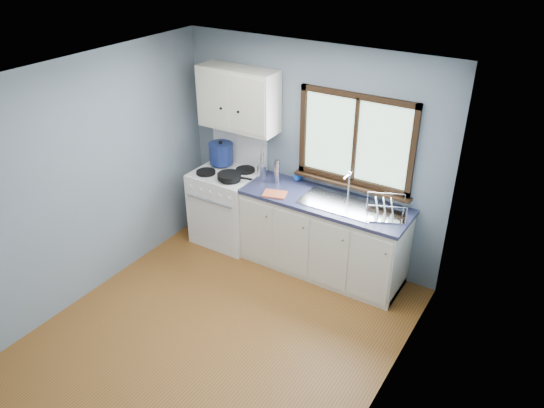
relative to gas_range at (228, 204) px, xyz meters
The scene contains 19 objects.
floor 1.82m from the gas_range, 57.18° to the right, with size 3.20×3.60×0.02m, color brown.
ceiling 2.67m from the gas_range, 57.18° to the right, with size 3.20×3.60×0.02m, color white.
wall_back 1.26m from the gas_range, 19.54° to the left, with size 3.20×0.02×2.50m, color slate.
wall_front 3.50m from the gas_range, 73.86° to the right, with size 3.20×0.02×2.50m, color slate.
wall_left 1.78m from the gas_range, 114.14° to the right, with size 0.02×3.60×2.50m, color slate.
wall_right 3.05m from the gas_range, 29.91° to the right, with size 0.02×3.60×2.50m, color slate.
gas_range is the anchor object (origin of this frame).
base_cabinets 1.31m from the gas_range, ahead, with size 1.85×0.60×0.88m.
countertop 1.37m from the gas_range, ahead, with size 1.89×0.64×0.04m, color #1F223D.
sink 1.53m from the gas_range, ahead, with size 0.84×0.46×0.44m.
window 1.81m from the gas_range, 11.37° to the left, with size 1.36×0.10×1.03m.
upper_cabinets 1.32m from the gas_range, 56.70° to the left, with size 0.95×0.35×0.70m.
skillet 0.55m from the gas_range, 43.76° to the right, with size 0.44×0.33×0.06m.
stockpot 0.63m from the gas_range, 141.75° to the left, with size 0.33×0.33×0.29m.
utensil_crock 0.66m from the gas_range, 20.88° to the left, with size 0.12×0.12×0.33m.
thermos 0.87m from the gas_range, ahead, with size 0.06×0.06×0.28m, color silver.
soap_bottle 1.00m from the gas_range, 16.10° to the left, with size 0.09×0.09×0.23m, color blue.
dish_towel 0.92m from the gas_range, 12.58° to the right, with size 0.25×0.18×0.02m, color #CD5A35.
dish_rack 2.04m from the gas_range, ahead, with size 0.48×0.43×0.21m.
Camera 1 is at (2.53, -3.09, 3.62)m, focal length 35.00 mm.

